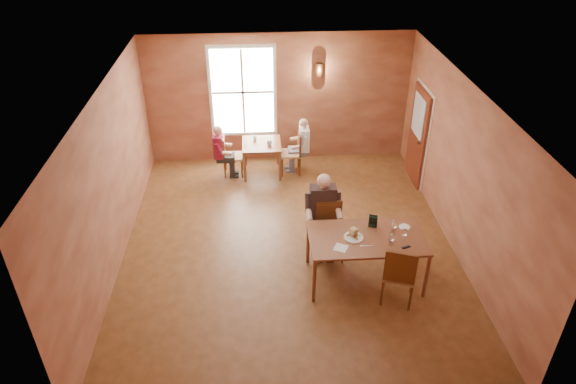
{
  "coord_description": "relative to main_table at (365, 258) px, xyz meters",
  "views": [
    {
      "loc": [
        -0.52,
        -7.53,
        5.89
      ],
      "look_at": [
        0.0,
        0.2,
        1.05
      ],
      "focal_mm": 32.0,
      "sensor_mm": 36.0,
      "label": 1
    }
  ],
  "objects": [
    {
      "name": "menu_stand",
      "position": [
        0.14,
        0.27,
        0.55
      ],
      "size": [
        0.15,
        0.11,
        0.23
      ],
      "primitive_type": "cube",
      "rotation": [
        0.0,
        0.0,
        -0.34
      ],
      "color": "black",
      "rests_on": "main_table"
    },
    {
      "name": "goblet_c",
      "position": [
        0.34,
        -0.21,
        0.54
      ],
      "size": [
        0.09,
        0.09,
        0.2
      ],
      "primitive_type": null,
      "rotation": [
        0.0,
        0.0,
        0.2
      ],
      "color": "white",
      "rests_on": "main_table"
    },
    {
      "name": "cup_b",
      "position": [
        -1.77,
        3.9,
        0.36
      ],
      "size": [
        0.12,
        0.12,
        0.09
      ],
      "primitive_type": "imported",
      "rotation": [
        0.0,
        0.0,
        -0.39
      ],
      "color": "silver",
      "rests_on": "second_table"
    },
    {
      "name": "cup_a",
      "position": [
        -1.45,
        3.64,
        0.36
      ],
      "size": [
        0.13,
        0.13,
        0.09
      ],
      "primitive_type": "imported",
      "rotation": [
        0.0,
        0.0,
        -0.06
      ],
      "color": "white",
      "rests_on": "second_table"
    },
    {
      "name": "chair_diner_main",
      "position": [
        -0.5,
        0.65,
        0.08
      ],
      "size": [
        0.46,
        0.46,
        1.04
      ],
      "primitive_type": null,
      "rotation": [
        0.0,
        0.0,
        3.14
      ],
      "color": "#533018",
      "rests_on": "ground"
    },
    {
      "name": "window",
      "position": [
        -2.0,
        4.44,
        1.26
      ],
      "size": [
        1.36,
        0.1,
        1.96
      ],
      "primitive_type": "cube",
      "color": "white",
      "rests_on": "wall_back"
    },
    {
      "name": "chair_diner_maroon",
      "position": [
        -2.27,
        3.74,
        0.03
      ],
      "size": [
        0.42,
        0.42,
        0.95
      ],
      "primitive_type": null,
      "rotation": [
        0.0,
        0.0,
        -1.57
      ],
      "color": "#451E0E",
      "rests_on": "ground"
    },
    {
      "name": "diner_maroon",
      "position": [
        -2.3,
        3.74,
        0.16
      ],
      "size": [
        0.48,
        0.48,
        1.2
      ],
      "primitive_type": null,
      "rotation": [
        0.0,
        0.0,
        -1.57
      ],
      "color": "#551B1C",
      "rests_on": "ground"
    },
    {
      "name": "wall_front",
      "position": [
        -1.2,
        -2.51,
        1.06
      ],
      "size": [
        6.0,
        0.04,
        3.0
      ],
      "primitive_type": "cube",
      "color": "brown",
      "rests_on": "ground"
    },
    {
      "name": "napkin",
      "position": [
        -0.47,
        -0.25,
        0.44
      ],
      "size": [
        0.27,
        0.27,
        0.01
      ],
      "primitive_type": "cube",
      "rotation": [
        0.0,
        0.0,
        -0.47
      ],
      "color": "white",
      "rests_on": "main_table"
    },
    {
      "name": "wall_sconce",
      "position": [
        -0.3,
        4.39,
        1.76
      ],
      "size": [
        0.16,
        0.16,
        0.28
      ],
      "primitive_type": "cylinder",
      "color": "brown",
      "rests_on": "wall_back"
    },
    {
      "name": "chair_empty",
      "position": [
        0.45,
        -0.51,
        0.11
      ],
      "size": [
        0.62,
        0.62,
        1.1
      ],
      "primitive_type": null,
      "rotation": [
        0.0,
        0.0,
        -0.34
      ],
      "color": "brown",
      "rests_on": "ground"
    },
    {
      "name": "plate_food",
      "position": [
        -0.22,
        -0.01,
        0.46
      ],
      "size": [
        0.38,
        0.38,
        0.04
      ],
      "primitive_type": "cylinder",
      "rotation": [
        0.0,
        0.0,
        0.2
      ],
      "color": "white",
      "rests_on": "main_table"
    },
    {
      "name": "chair_diner_white",
      "position": [
        -0.97,
        3.74,
        0.06
      ],
      "size": [
        0.44,
        0.44,
        1.0
      ],
      "primitive_type": null,
      "rotation": [
        0.0,
        0.0,
        1.57
      ],
      "color": "#3E1D0E",
      "rests_on": "ground"
    },
    {
      "name": "ground",
      "position": [
        -1.2,
        0.99,
        -0.44
      ],
      "size": [
        6.0,
        7.0,
        0.01
      ],
      "primitive_type": "cube",
      "color": "brown",
      "rests_on": "ground"
    },
    {
      "name": "goblet_a",
      "position": [
        0.46,
        0.13,
        0.54
      ],
      "size": [
        0.11,
        0.11,
        0.21
      ],
      "primitive_type": null,
      "rotation": [
        0.0,
        0.0,
        -0.37
      ],
      "color": "white",
      "rests_on": "main_table"
    },
    {
      "name": "wall_right",
      "position": [
        1.8,
        0.99,
        1.06
      ],
      "size": [
        0.04,
        7.0,
        3.0
      ],
      "primitive_type": "cube",
      "color": "brown",
      "rests_on": "ground"
    },
    {
      "name": "diner_main",
      "position": [
        -0.5,
        0.62,
        0.3
      ],
      "size": [
        0.59,
        0.59,
        1.48
      ],
      "primitive_type": null,
      "rotation": [
        0.0,
        0.0,
        3.14
      ],
      "color": "#422C20",
      "rests_on": "ground"
    },
    {
      "name": "wall_back",
      "position": [
        -1.2,
        4.49,
        1.06
      ],
      "size": [
        6.0,
        0.04,
        3.0
      ],
      "primitive_type": "cube",
      "color": "brown",
      "rests_on": "ground"
    },
    {
      "name": "sunglasses",
      "position": [
        0.56,
        -0.31,
        0.45
      ],
      "size": [
        0.15,
        0.09,
        0.02
      ],
      "primitive_type": "cube",
      "rotation": [
        0.0,
        0.0,
        0.33
      ],
      "color": "black",
      "rests_on": "main_table"
    },
    {
      "name": "side_plate",
      "position": [
        0.68,
        0.22,
        0.45
      ],
      "size": [
        0.22,
        0.22,
        0.01
      ],
      "primitive_type": "cylinder",
      "rotation": [
        0.0,
        0.0,
        -0.21
      ],
      "color": "white",
      "rests_on": "main_table"
    },
    {
      "name": "wall_left",
      "position": [
        -4.2,
        0.99,
        1.06
      ],
      "size": [
        0.04,
        7.0,
        3.0
      ],
      "primitive_type": "cube",
      "color": "brown",
      "rests_on": "ground"
    },
    {
      "name": "main_table",
      "position": [
        0.0,
        0.0,
        0.0
      ],
      "size": [
        1.88,
        1.06,
        0.88
      ],
      "primitive_type": null,
      "color": "brown",
      "rests_on": "ground"
    },
    {
      "name": "knife",
      "position": [
        -0.05,
        -0.23,
        0.44
      ],
      "size": [
        0.21,
        0.03,
        0.0
      ],
      "primitive_type": "cube",
      "rotation": [
        0.0,
        0.0,
        -0.05
      ],
      "color": "silver",
      "rests_on": "main_table"
    },
    {
      "name": "sandwich",
      "position": [
        -0.22,
        0.04,
        0.51
      ],
      "size": [
        0.14,
        0.14,
        0.13
      ],
      "primitive_type": "cube",
      "rotation": [
        0.0,
        0.0,
        0.64
      ],
      "color": "tan",
      "rests_on": "main_table"
    },
    {
      "name": "diner_white",
      "position": [
        -0.94,
        3.74,
        0.18
      ],
      "size": [
        0.49,
        0.49,
        1.23
      ],
      "primitive_type": null,
      "rotation": [
        0.0,
        0.0,
        1.57
      ],
      "color": "white",
      "rests_on": "ground"
    },
    {
      "name": "door",
      "position": [
        1.74,
        3.29,
        0.61
      ],
      "size": [
        0.12,
        1.04,
        2.1
      ],
      "primitive_type": "cube",
      "color": "maroon",
      "rests_on": "ground"
    },
    {
      "name": "goblet_b",
      "position": [
        0.58,
        -0.09,
        0.54
      ],
      "size": [
        0.1,
        0.1,
        0.2
      ],
      "primitive_type": null,
      "rotation": [
        0.0,
        0.0,
        -0.29
      ],
      "color": "white",
      "rests_on": "main_table"
    },
    {
      "name": "second_table",
      "position": [
        -1.62,
        3.74,
        -0.06
      ],
      "size": [
        0.85,
        0.85,
        0.75
      ],
      "primitive_type": null,
      "color": "brown",
      "rests_on": "ground"
    },
    {
      "name": "ceiling",
      "position": [
        -1.2,
        0.99,
        2.56
      ],
      "size": [
        6.0,
        7.0,
        0.04
      ],
      "primitive_type": "cube",
      "color": "white",
      "rests_on": "wall_back"
    }
  ]
}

